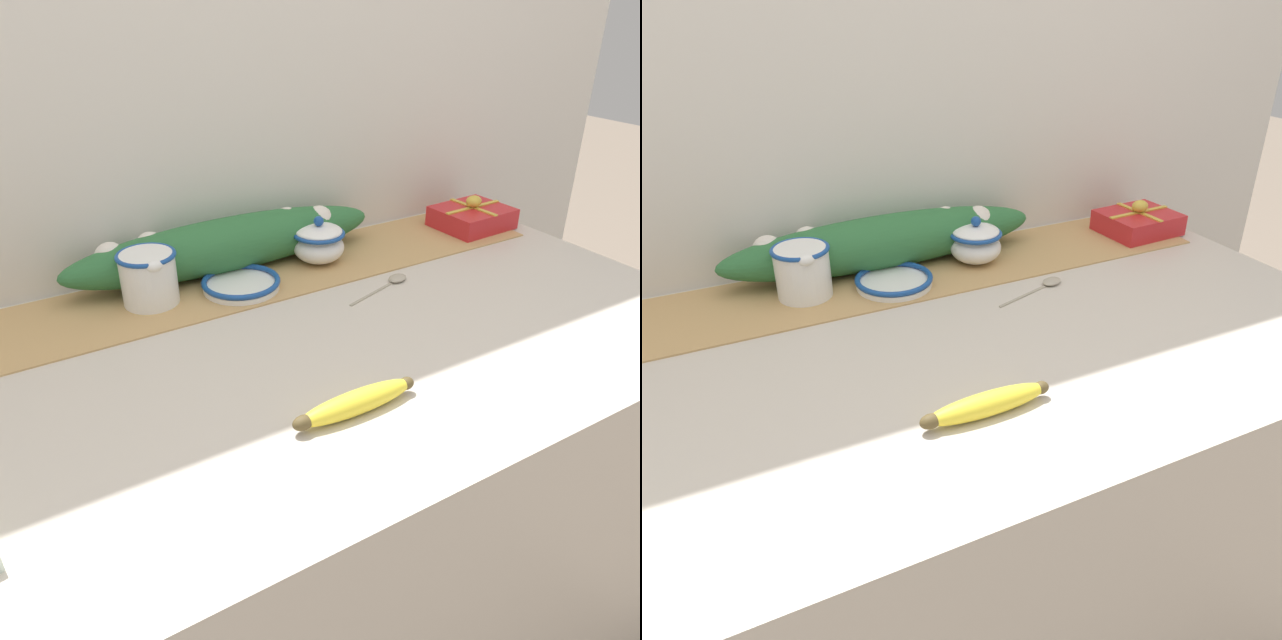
# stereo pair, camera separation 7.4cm
# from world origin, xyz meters

# --- Properties ---
(countertop) EXTENTS (1.37, 0.75, 0.90)m
(countertop) POSITION_xyz_m (0.00, 0.00, 0.45)
(countertop) COLOR beige
(countertop) RESTS_ON ground_plane
(back_wall) EXTENTS (2.17, 0.04, 2.40)m
(back_wall) POSITION_xyz_m (0.00, 0.39, 1.20)
(back_wall) COLOR silver
(back_wall) RESTS_ON ground_plane
(table_runner) EXTENTS (1.26, 0.22, 0.00)m
(table_runner) POSITION_xyz_m (0.00, 0.25, 0.90)
(table_runner) COLOR tan
(table_runner) RESTS_ON countertop
(cream_pitcher) EXTENTS (0.10, 0.12, 0.10)m
(cream_pitcher) POSITION_xyz_m (-0.18, 0.25, 0.95)
(cream_pitcher) COLOR white
(cream_pitcher) RESTS_ON countertop
(sugar_bowl) EXTENTS (0.10, 0.10, 0.09)m
(sugar_bowl) POSITION_xyz_m (0.17, 0.25, 0.94)
(sugar_bowl) COLOR white
(sugar_bowl) RESTS_ON countertop
(small_dish) EXTENTS (0.14, 0.14, 0.02)m
(small_dish) POSITION_xyz_m (-0.02, 0.22, 0.91)
(small_dish) COLOR white
(small_dish) RESTS_ON countertop
(banana) EXTENTS (0.19, 0.03, 0.03)m
(banana) POSITION_xyz_m (-0.05, -0.19, 0.91)
(banana) COLOR yellow
(banana) RESTS_ON countertop
(spoon) EXTENTS (0.16, 0.06, 0.01)m
(spoon) POSITION_xyz_m (0.24, 0.10, 0.90)
(spoon) COLOR #A89E89
(spoon) RESTS_ON countertop
(gift_box) EXTENTS (0.16, 0.14, 0.07)m
(gift_box) POSITION_xyz_m (0.57, 0.24, 0.92)
(gift_box) COLOR red
(gift_box) RESTS_ON countertop
(poinsettia_garland) EXTENTS (0.63, 0.11, 0.10)m
(poinsettia_garland) POSITION_xyz_m (0.00, 0.31, 0.95)
(poinsettia_garland) COLOR #2D6B38
(poinsettia_garland) RESTS_ON countertop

